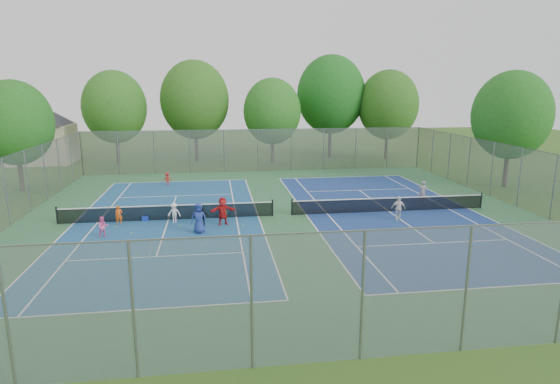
{
  "coord_description": "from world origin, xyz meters",
  "views": [
    {
      "loc": [
        -4.1,
        -28.02,
        7.91
      ],
      "look_at": [
        0.0,
        1.0,
        1.3
      ],
      "focal_mm": 30.0,
      "sensor_mm": 36.0,
      "label": 1
    }
  ],
  "objects_px": {
    "net_right": "(389,205)",
    "ball_hopper": "(224,215)",
    "net_left": "(168,213)",
    "instructor": "(422,192)",
    "ball_crate": "(146,218)"
  },
  "relations": [
    {
      "from": "net_left",
      "to": "net_right",
      "type": "xyz_separation_m",
      "value": [
        14.0,
        0.0,
        0.0
      ]
    },
    {
      "from": "net_left",
      "to": "ball_hopper",
      "type": "bearing_deg",
      "value": -4.11
    },
    {
      "from": "net_left",
      "to": "instructor",
      "type": "bearing_deg",
      "value": 6.38
    },
    {
      "from": "net_right",
      "to": "ball_hopper",
      "type": "distance_m",
      "value": 10.61
    },
    {
      "from": "ball_hopper",
      "to": "instructor",
      "type": "height_order",
      "value": "instructor"
    },
    {
      "from": "net_left",
      "to": "ball_crate",
      "type": "bearing_deg",
      "value": 178.78
    },
    {
      "from": "ball_crate",
      "to": "ball_hopper",
      "type": "bearing_deg",
      "value": -3.29
    },
    {
      "from": "net_left",
      "to": "net_right",
      "type": "distance_m",
      "value": 14.0
    },
    {
      "from": "net_right",
      "to": "ball_hopper",
      "type": "height_order",
      "value": "net_right"
    },
    {
      "from": "net_right",
      "to": "net_left",
      "type": "bearing_deg",
      "value": 180.0
    },
    {
      "from": "net_right",
      "to": "ball_crate",
      "type": "xyz_separation_m",
      "value": [
        -15.35,
        0.03,
        -0.3
      ]
    },
    {
      "from": "net_left",
      "to": "ball_crate",
      "type": "xyz_separation_m",
      "value": [
        -1.35,
        0.03,
        -0.3
      ]
    },
    {
      "from": "instructor",
      "to": "ball_hopper",
      "type": "bearing_deg",
      "value": 3.25
    },
    {
      "from": "instructor",
      "to": "net_left",
      "type": "bearing_deg",
      "value": 0.7
    },
    {
      "from": "ball_hopper",
      "to": "ball_crate",
      "type": "bearing_deg",
      "value": 176.71
    }
  ]
}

